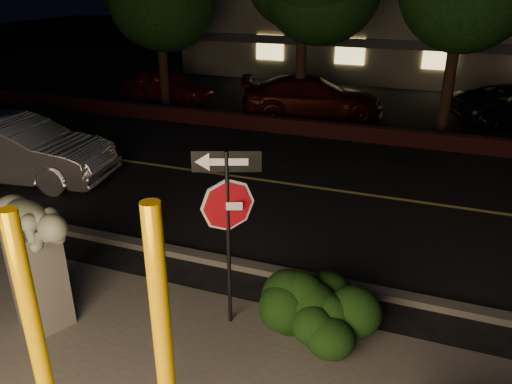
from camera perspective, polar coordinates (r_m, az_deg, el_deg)
ground at (r=15.26m, az=10.65°, el=4.44°), size 90.00×90.00×0.00m
road at (r=12.50m, az=8.08°, el=0.30°), size 80.00×8.00×0.01m
lane_marking at (r=12.50m, az=8.08°, el=0.36°), size 80.00×0.12×0.00m
curb at (r=8.95m, az=2.05°, el=-9.08°), size 80.00×0.25×0.12m
brick_wall at (r=16.41m, az=11.56°, el=6.63°), size 40.00×0.35×0.50m
parking_lot at (r=21.95m, az=14.11°, el=9.96°), size 40.00×12.00×0.01m
building at (r=29.49m, az=16.64°, el=16.97°), size 22.00×10.20×4.00m
yellow_pole_left at (r=5.28m, az=-23.36°, el=-17.52°), size 0.16×0.16×3.16m
yellow_pole_right at (r=4.77m, az=-10.28°, el=-19.51°), size 0.17×0.17×3.31m
signpost at (r=6.89m, az=-3.27°, el=-1.60°), size 0.88×0.36×2.76m
sculpture at (r=7.77m, az=-24.05°, el=-5.94°), size 1.95×1.26×2.15m
hedge_center at (r=7.62m, az=7.24°, el=-11.88°), size 1.99×1.16×0.97m
hedge_right at (r=7.15m, az=7.19°, el=-13.95°), size 1.84×1.22×1.11m
silver_sedan at (r=14.10m, az=-25.71°, el=4.35°), size 5.12×2.43×1.62m
parked_car_red at (r=21.75m, az=-9.99°, el=11.94°), size 3.95×1.84×1.31m
parked_car_darkred at (r=18.85m, az=6.44°, el=10.71°), size 5.61×3.75×1.51m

